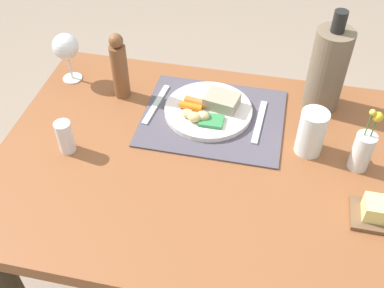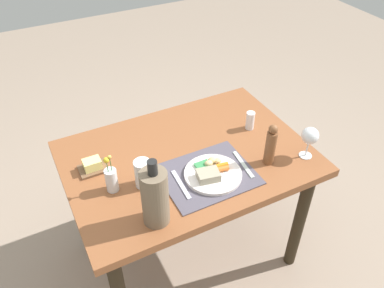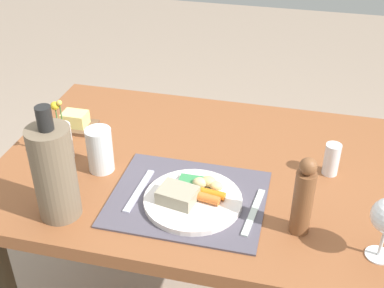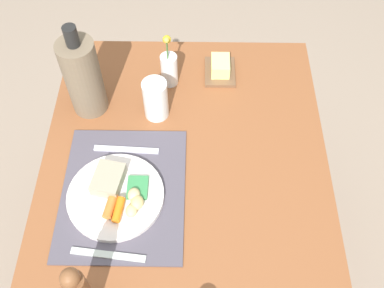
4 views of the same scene
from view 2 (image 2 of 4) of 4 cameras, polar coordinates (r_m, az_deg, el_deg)
ground_plane at (r=2.47m, az=-0.52°, el=-15.34°), size 8.00×8.00×0.00m
dining_table at (r=1.97m, az=-0.63°, el=-4.04°), size 1.18×0.83×0.77m
placemat at (r=1.79m, az=2.28°, el=-4.52°), size 0.42×0.34×0.01m
dinner_plate at (r=1.78m, az=3.00°, el=-4.25°), size 0.26×0.26×0.05m
fork at (r=1.74m, az=-1.63°, el=-5.92°), size 0.03×0.19×0.00m
knife at (r=1.85m, az=7.52°, el=-2.96°), size 0.04×0.19×0.00m
butter_dish at (r=1.86m, az=-14.34°, el=-3.13°), size 0.13×0.10×0.06m
water_tumbler at (r=1.72m, az=-7.16°, el=-4.53°), size 0.08×0.08×0.14m
salt_shaker at (r=2.06m, az=8.51°, el=3.41°), size 0.05×0.05×0.10m
cooler_bottle at (r=1.52m, az=-5.45°, el=-7.73°), size 0.11×0.11×0.32m
pepper_mill at (r=1.83m, az=11.45°, el=-0.18°), size 0.05×0.05×0.22m
flower_vase at (r=1.72m, az=-11.73°, el=-5.03°), size 0.05×0.05×0.20m
wine_glass at (r=1.90m, az=16.89°, el=1.09°), size 0.08×0.08×0.17m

